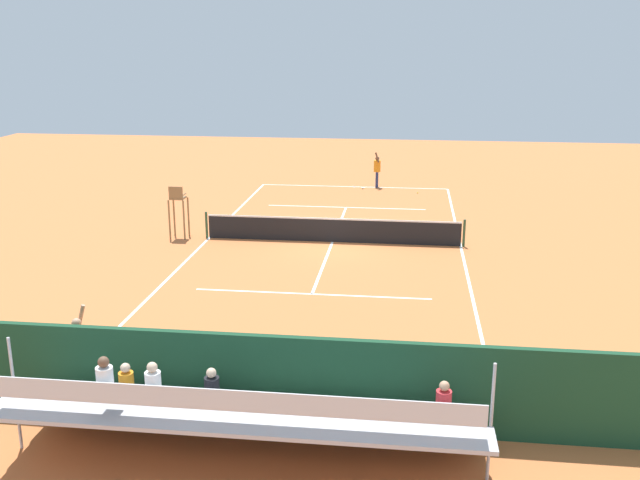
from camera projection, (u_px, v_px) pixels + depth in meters
ground_plane at (332, 242)px, 28.47m from camera, size 60.00×60.00×0.00m
court_line_markings at (333, 242)px, 28.50m from camera, size 10.10×22.20×0.01m
tennis_net at (333, 230)px, 28.33m from camera, size 10.30×0.10×1.07m
backdrop_wall at (260, 380)px, 14.82m from camera, size 18.00×0.16×2.00m
bleacher_stand at (243, 416)px, 13.59m from camera, size 9.06×2.40×2.48m
umpire_chair at (178, 206)px, 28.71m from camera, size 0.67×0.67×2.14m
courtside_bench at (348, 388)px, 15.43m from camera, size 1.80×0.40×0.93m
equipment_bag at (272, 402)px, 15.61m from camera, size 0.90×0.36×0.36m
tennis_player at (377, 169)px, 38.59m from camera, size 0.36×0.53×1.93m
tennis_racket at (363, 188)px, 38.65m from camera, size 0.32×0.57×0.03m
tennis_ball_near at (418, 193)px, 37.32m from camera, size 0.07×0.07×0.07m
line_judge at (79, 345)px, 16.47m from camera, size 0.39×0.54×1.93m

